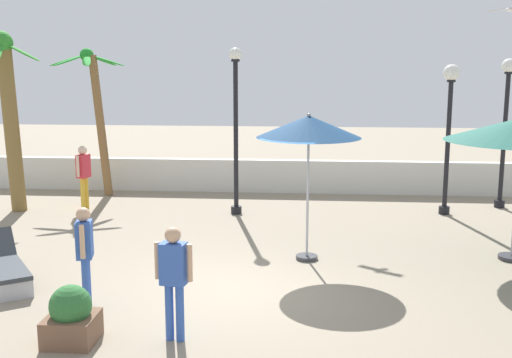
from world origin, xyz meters
name	(u,v)px	position (x,y,z in m)	size (l,w,h in m)	color
ground_plane	(243,286)	(0.00, 0.00, 0.00)	(56.00, 56.00, 0.00)	gray
boundary_wall	(270,176)	(0.00, 8.28, 0.50)	(25.20, 0.30, 0.99)	silver
patio_umbrella_1	(309,128)	(1.13, 1.64, 2.67)	(2.06, 2.06, 2.95)	#333338
palm_tree_0	(96,102)	(-5.06, 7.43, 2.77)	(2.18, 2.10, 4.31)	brown
palm_tree_1	(8,102)	(-6.67, 5.30, 2.90)	(2.21, 2.09, 4.72)	brown
lamp_post_1	(506,115)	(6.38, 6.72, 2.52)	(0.38, 0.38, 4.01)	black
lamp_post_2	(236,121)	(-0.72, 5.41, 2.43)	(0.33, 0.33, 4.28)	black
lamp_post_3	(449,116)	(4.71, 5.82, 2.57)	(0.42, 0.42, 3.87)	black
lounge_chair_0	(6,263)	(-4.23, -0.26, 0.39)	(1.54, 1.86, 0.84)	#B7B7BC
guest_0	(174,272)	(-0.74, -2.32, 1.02)	(0.55, 0.29, 1.68)	#3359B2
guest_1	(85,247)	(-2.42, -1.20, 1.01)	(0.31, 0.55, 1.66)	#3359B2
guest_2	(83,171)	(-4.85, 5.57, 1.05)	(0.32, 0.54, 1.73)	gold
seagull_0	(510,9)	(7.11, 9.48, 5.47)	(0.98, 1.16, 0.14)	white
planter	(71,317)	(-2.19, -2.51, 0.38)	(0.70, 0.70, 0.85)	brown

